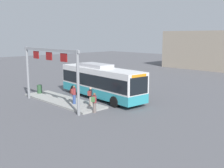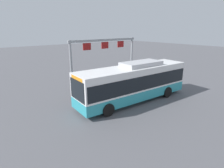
% 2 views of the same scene
% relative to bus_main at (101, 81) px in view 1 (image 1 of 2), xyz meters
% --- Properties ---
extents(ground_plane, '(120.00, 120.00, 0.00)m').
position_rel_bus_main_xyz_m(ground_plane, '(0.01, -0.00, -1.81)').
color(ground_plane, '#56565B').
extents(platform_curb, '(10.00, 2.80, 0.16)m').
position_rel_bus_main_xyz_m(platform_curb, '(-1.60, -3.55, -1.73)').
color(platform_curb, '#9E9E99').
rests_on(platform_curb, ground).
extents(bus_main, '(10.94, 3.35, 3.46)m').
position_rel_bus_main_xyz_m(bus_main, '(0.00, 0.00, 0.00)').
color(bus_main, teal).
rests_on(bus_main, ground).
extents(person_boarding, '(0.52, 0.60, 1.67)m').
position_rel_bus_main_xyz_m(person_boarding, '(2.11, -3.10, -0.76)').
color(person_boarding, gray).
rests_on(person_boarding, platform_curb).
extents(person_waiting_near, '(0.49, 0.60, 1.67)m').
position_rel_bus_main_xyz_m(person_waiting_near, '(3.58, -3.91, -0.92)').
color(person_waiting_near, slate).
rests_on(person_waiting_near, ground).
extents(person_waiting_mid, '(0.38, 0.55, 1.67)m').
position_rel_bus_main_xyz_m(person_waiting_mid, '(0.48, -3.70, -0.76)').
color(person_waiting_mid, '#334C8C').
rests_on(person_waiting_mid, platform_curb).
extents(platform_sign_gantry, '(8.68, 0.24, 5.20)m').
position_rel_bus_main_xyz_m(platform_sign_gantry, '(-0.92, -5.26, 1.91)').
color(platform_sign_gantry, gray).
rests_on(platform_sign_gantry, ground).
extents(trash_bin, '(0.52, 0.52, 0.90)m').
position_rel_bus_main_xyz_m(trash_bin, '(-5.88, -3.59, -1.20)').
color(trash_bin, '#2D5133').
rests_on(trash_bin, platform_curb).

